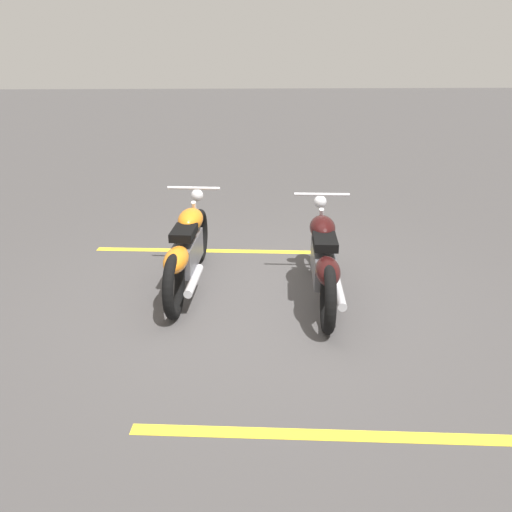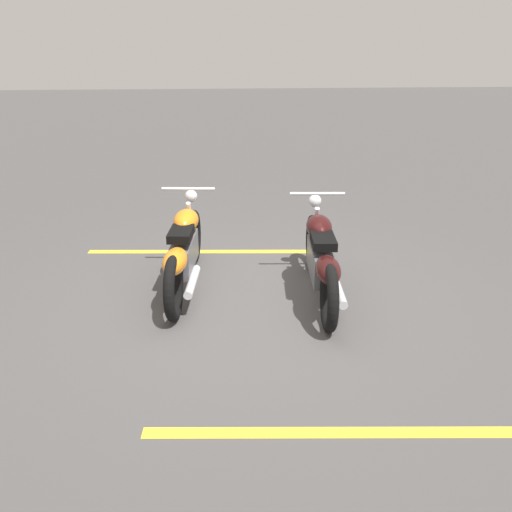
% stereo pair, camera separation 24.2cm
% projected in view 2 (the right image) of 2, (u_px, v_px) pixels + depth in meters
% --- Properties ---
extents(ground_plane, '(60.00, 60.00, 0.00)m').
position_uv_depth(ground_plane, '(253.00, 299.00, 5.92)').
color(ground_plane, '#474444').
extents(motorcycle_bright_foreground, '(2.23, 0.62, 1.04)m').
position_uv_depth(motorcycle_bright_foreground, '(184.00, 250.00, 6.02)').
color(motorcycle_bright_foreground, black).
rests_on(motorcycle_bright_foreground, ground).
extents(motorcycle_dark_foreground, '(2.23, 0.62, 1.04)m').
position_uv_depth(motorcycle_dark_foreground, '(321.00, 258.00, 5.81)').
color(motorcycle_dark_foreground, black).
rests_on(motorcycle_dark_foreground, ground).
extents(parking_stripe_near, '(0.39, 3.20, 0.01)m').
position_uv_depth(parking_stripe_near, '(208.00, 251.00, 7.28)').
color(parking_stripe_near, yellow).
rests_on(parking_stripe_near, ground).
extents(parking_stripe_mid, '(0.39, 3.20, 0.01)m').
position_uv_depth(parking_stripe_mid, '(366.00, 432.00, 3.89)').
color(parking_stripe_mid, yellow).
rests_on(parking_stripe_mid, ground).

